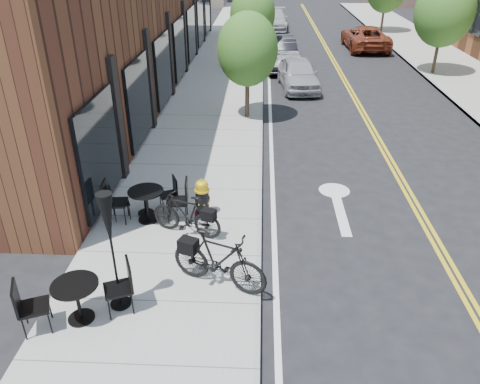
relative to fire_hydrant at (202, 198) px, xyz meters
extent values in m
plane|color=black|center=(1.45, -1.68, -0.57)|extent=(120.00, 120.00, 0.00)
cube|color=#9E9B93|center=(-0.55, 8.32, -0.51)|extent=(4.00, 70.00, 0.12)
cube|color=#432115|center=(-5.05, 12.32, 2.93)|extent=(5.00, 28.00, 7.00)
cylinder|color=#382B1E|center=(0.85, 7.32, 0.35)|extent=(0.16, 0.16, 1.61)
ellipsoid|color=#306A21|center=(0.85, 7.32, 2.04)|extent=(2.20, 2.20, 2.64)
cylinder|color=#382B1E|center=(0.85, 15.32, 0.39)|extent=(0.16, 0.16, 1.68)
ellipsoid|color=#306A21|center=(0.85, 15.32, 2.15)|extent=(2.30, 2.30, 2.76)
cylinder|color=#382B1E|center=(0.85, 23.32, 0.33)|extent=(0.16, 0.16, 1.57)
ellipsoid|color=#306A21|center=(0.85, 23.32, 1.96)|extent=(2.10, 2.10, 2.52)
cylinder|color=#382B1E|center=(0.85, 31.32, 0.40)|extent=(0.16, 0.16, 1.71)
cylinder|color=#382B1E|center=(10.05, 14.32, 0.46)|extent=(0.16, 0.16, 1.82)
ellipsoid|color=#306A21|center=(10.05, 14.32, 2.49)|extent=(2.80, 2.80, 3.36)
cylinder|color=#382B1E|center=(10.05, 26.32, 0.46)|extent=(0.16, 0.16, 1.82)
cylinder|color=maroon|center=(0.00, 0.00, -0.42)|extent=(0.53, 0.53, 0.06)
cylinder|color=black|center=(0.00, 0.00, -0.11)|extent=(0.41, 0.41, 0.62)
cylinder|color=gold|center=(0.00, 0.00, 0.21)|extent=(0.47, 0.47, 0.04)
cylinder|color=gold|center=(0.00, 0.00, 0.30)|extent=(0.40, 0.40, 0.15)
ellipsoid|color=gold|center=(0.00, 0.00, 0.38)|extent=(0.39, 0.39, 0.18)
cylinder|color=gold|center=(0.00, 0.00, 0.47)|extent=(0.07, 0.07, 0.06)
imported|color=black|center=(-0.25, -0.89, 0.06)|extent=(1.76, 1.01, 1.02)
imported|color=black|center=(0.64, -2.67, 0.15)|extent=(2.06, 1.28, 1.20)
cylinder|color=black|center=(-1.76, -3.71, -0.44)|extent=(0.62, 0.62, 0.03)
cylinder|color=black|center=(-1.76, -3.71, -0.07)|extent=(0.08, 0.08, 0.75)
cylinder|color=black|center=(-1.76, -3.71, 0.31)|extent=(1.07, 1.07, 0.03)
cylinder|color=black|center=(-1.28, -0.34, -0.44)|extent=(0.53, 0.53, 0.03)
cylinder|color=black|center=(-1.28, -0.34, -0.06)|extent=(0.07, 0.07, 0.77)
cylinder|color=black|center=(-1.28, -0.34, 0.34)|extent=(0.91, 0.91, 0.03)
cylinder|color=black|center=(-1.42, -0.02, -0.44)|extent=(0.52, 0.52, 0.03)
cylinder|color=black|center=(-1.42, -0.02, -0.13)|extent=(0.07, 0.07, 0.63)
cylinder|color=black|center=(-1.42, -0.02, 0.19)|extent=(0.90, 0.90, 0.03)
cylinder|color=black|center=(-1.15, -3.31, -0.43)|extent=(0.38, 0.38, 0.04)
cylinder|color=black|center=(-1.15, -3.31, 0.71)|extent=(0.04, 0.04, 2.27)
cone|color=black|center=(-1.15, -3.31, 1.40)|extent=(0.27, 0.27, 1.00)
imported|color=#A1A3A9|center=(3.05, 11.55, 0.11)|extent=(1.97, 4.12, 1.36)
imported|color=black|center=(2.25, 15.54, 0.22)|extent=(2.25, 5.00, 1.59)
imported|color=#B7B7BC|center=(2.25, 27.67, 0.12)|extent=(2.07, 4.83, 1.39)
imported|color=maroon|center=(7.75, 20.53, 0.14)|extent=(2.47, 5.16, 1.42)
camera|label=1|loc=(1.37, -9.85, 5.55)|focal=35.00mm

